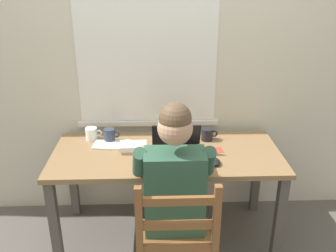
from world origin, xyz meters
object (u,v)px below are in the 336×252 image
desk (167,163)px  wooden_chair (176,248)px  coffee_mug_dark (110,135)px  landscape_photo_print (214,150)px  laptop (177,152)px  coffee_mug_white (92,134)px  coffee_mug_spare (207,134)px  book_stack_main (134,148)px  computer_mouse (216,162)px  seated_person (174,186)px

desk → wooden_chair: wooden_chair is taller
coffee_mug_dark → landscape_photo_print: bearing=-13.2°
laptop → landscape_photo_print: size_ratio=2.54×
desk → landscape_photo_print: size_ratio=12.29×
coffee_mug_white → coffee_mug_dark: coffee_mug_dark is taller
desk → coffee_mug_spare: (0.31, 0.19, 0.13)m
coffee_mug_white → book_stack_main: (0.33, -0.21, -0.02)m
book_stack_main → landscape_photo_print: book_stack_main is taller
desk → coffee_mug_white: size_ratio=12.84×
computer_mouse → coffee_mug_dark: bearing=152.8°
coffee_mug_dark → landscape_photo_print: 0.77m
coffee_mug_dark → computer_mouse: bearing=-27.2°
desk → coffee_mug_dark: (-0.42, 0.19, 0.14)m
coffee_mug_white → book_stack_main: coffee_mug_white is taller
wooden_chair → coffee_mug_white: 1.14m
seated_person → book_stack_main: size_ratio=6.04×
seated_person → book_stack_main: bearing=119.6°
coffee_mug_dark → seated_person: bearing=-54.1°
wooden_chair → coffee_mug_spare: size_ratio=7.67×
coffee_mug_dark → coffee_mug_spare: size_ratio=0.95×
wooden_chair → coffee_mug_spare: bearing=72.5°
seated_person → computer_mouse: size_ratio=12.59×
computer_mouse → coffee_mug_dark: coffee_mug_dark is taller
coffee_mug_white → computer_mouse: bearing=-25.5°
desk → coffee_mug_white: bearing=157.3°
desk → coffee_mug_white: (-0.55, 0.23, 0.13)m
desk → coffee_mug_dark: size_ratio=13.57×
wooden_chair → book_stack_main: 0.82m
coffee_mug_spare → book_stack_main: size_ratio=0.60×
landscape_photo_print → computer_mouse: bearing=-98.8°
computer_mouse → coffee_mug_white: bearing=154.5°
wooden_chair → coffee_mug_spare: 0.98m
coffee_mug_spare → book_stack_main: (-0.54, -0.17, -0.02)m
computer_mouse → coffee_mug_dark: 0.82m
computer_mouse → coffee_mug_spare: coffee_mug_spare is taller
computer_mouse → landscape_photo_print: computer_mouse is taller
computer_mouse → desk: bearing=149.9°
coffee_mug_spare → laptop: bearing=-129.3°
laptop → wooden_chair: bearing=-93.5°
coffee_mug_spare → coffee_mug_dark: bearing=179.9°
laptop → coffee_mug_spare: (0.25, 0.30, -0.01)m
seated_person → landscape_photo_print: seated_person is taller
coffee_mug_spare → book_stack_main: bearing=-162.8°
book_stack_main → seated_person: bearing=-60.4°
desk → computer_mouse: 0.38m
desk → wooden_chair: size_ratio=1.67×
coffee_mug_white → coffee_mug_dark: bearing=-15.9°
seated_person → wooden_chair: (-0.00, -0.28, -0.22)m
laptop → coffee_mug_dark: bearing=148.0°
coffee_mug_dark → book_stack_main: bearing=-41.3°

